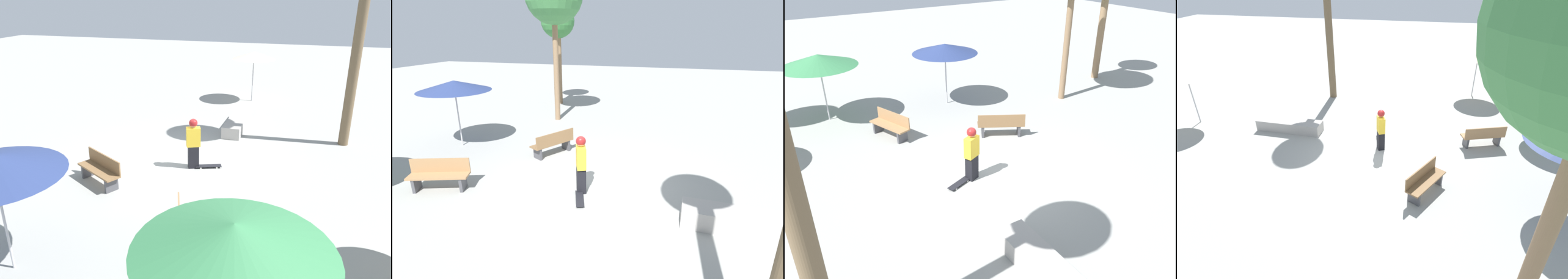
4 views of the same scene
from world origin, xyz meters
TOP-DOWN VIEW (x-y plane):
  - ground_plane at (0.00, 0.00)m, footprint 60.00×60.00m
  - skater_main at (0.31, 0.82)m, footprint 0.38×0.48m
  - skateboard at (0.21, 1.29)m, footprint 0.46×0.82m
  - concrete_ledge at (-3.65, 1.51)m, footprint 2.73×0.76m
  - bench_near at (4.07, 1.75)m, footprint 1.66×0.93m
  - bench_far at (2.03, -1.42)m, footprint 1.18×1.61m
  - shade_umbrella_green at (6.68, 3.22)m, footprint 2.69×2.69m
  - shade_umbrella_cream at (-7.88, 1.47)m, footprint 2.07×2.07m

SIDE VIEW (x-z plane):
  - ground_plane at x=0.00m, z-range 0.00..0.00m
  - skateboard at x=0.21m, z-range 0.02..0.09m
  - concrete_ledge at x=-3.65m, z-range 0.00..0.45m
  - bench_near at x=4.07m, z-range 0.00..0.85m
  - bench_far at x=2.03m, z-range 0.00..0.85m
  - skater_main at x=0.31m, z-range 0.06..1.65m
  - shade_umbrella_cream at x=-7.88m, z-range 1.03..3.46m
  - shade_umbrella_green at x=6.68m, z-range 1.03..3.53m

